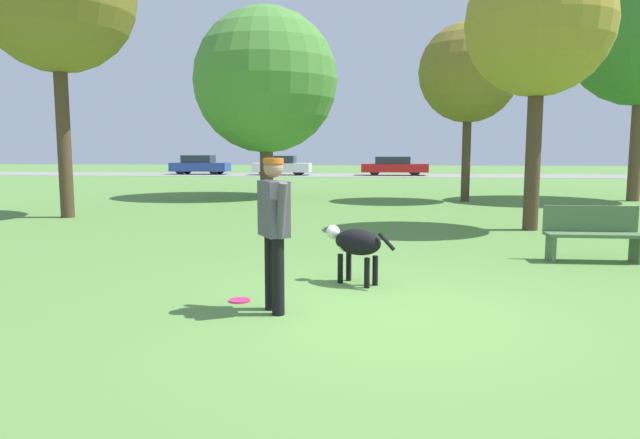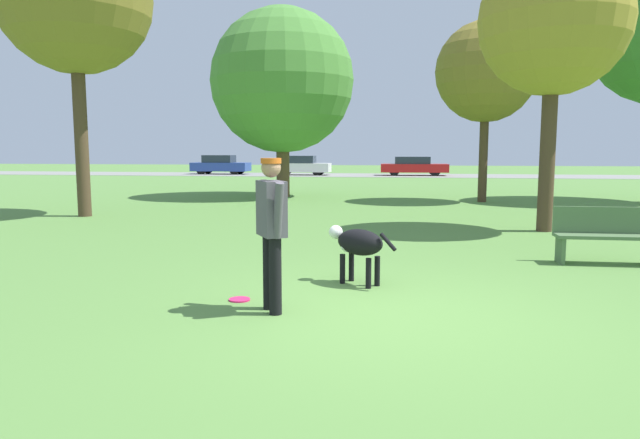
{
  "view_description": "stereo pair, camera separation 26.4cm",
  "coord_description": "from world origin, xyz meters",
  "px_view_note": "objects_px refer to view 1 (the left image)",
  "views": [
    {
      "loc": [
        -0.07,
        -5.76,
        1.68
      ],
      "look_at": [
        -0.79,
        0.62,
        0.9
      ],
      "focal_mm": 32.0,
      "sensor_mm": 36.0,
      "label": 1
    },
    {
      "loc": [
        0.2,
        -5.73,
        1.68
      ],
      "look_at": [
        -0.79,
        0.62,
        0.9
      ],
      "focal_mm": 32.0,
      "sensor_mm": 36.0,
      "label": 2
    }
  ],
  "objects_px": {
    "person": "(274,223)",
    "parked_car_red": "(394,166)",
    "frisbee": "(240,300)",
    "parked_car_blue": "(200,165)",
    "dog": "(355,244)",
    "parked_car_white": "(282,166)",
    "park_bench": "(592,232)",
    "tree_far_left": "(266,81)",
    "tree_mid_center": "(469,73)",
    "tree_near_right": "(539,24)"
  },
  "relations": [
    {
      "from": "dog",
      "to": "parked_car_red",
      "type": "distance_m",
      "value": 31.91
    },
    {
      "from": "tree_near_right",
      "to": "parked_car_white",
      "type": "distance_m",
      "value": 28.34
    },
    {
      "from": "tree_far_left",
      "to": "parked_car_blue",
      "type": "height_order",
      "value": "tree_far_left"
    },
    {
      "from": "frisbee",
      "to": "parked_car_red",
      "type": "bearing_deg",
      "value": 86.2
    },
    {
      "from": "parked_car_white",
      "to": "park_bench",
      "type": "xyz_separation_m",
      "value": [
        10.2,
        -29.67,
        -0.2
      ]
    },
    {
      "from": "tree_mid_center",
      "to": "parked_car_blue",
      "type": "distance_m",
      "value": 25.57
    },
    {
      "from": "tree_far_left",
      "to": "parked_car_white",
      "type": "distance_m",
      "value": 18.79
    },
    {
      "from": "park_bench",
      "to": "dog",
      "type": "bearing_deg",
      "value": -152.48
    },
    {
      "from": "park_bench",
      "to": "parked_car_white",
      "type": "bearing_deg",
      "value": 107.92
    },
    {
      "from": "person",
      "to": "frisbee",
      "type": "height_order",
      "value": "person"
    },
    {
      "from": "parked_car_blue",
      "to": "parked_car_red",
      "type": "height_order",
      "value": "parked_car_blue"
    },
    {
      "from": "tree_mid_center",
      "to": "parked_car_red",
      "type": "height_order",
      "value": "tree_mid_center"
    },
    {
      "from": "tree_mid_center",
      "to": "person",
      "type": "bearing_deg",
      "value": -105.54
    },
    {
      "from": "dog",
      "to": "parked_car_red",
      "type": "xyz_separation_m",
      "value": [
        0.94,
        31.9,
        0.12
      ]
    },
    {
      "from": "dog",
      "to": "parked_car_white",
      "type": "xyz_separation_m",
      "value": [
        -6.7,
        31.58,
        0.14
      ]
    },
    {
      "from": "dog",
      "to": "tree_far_left",
      "type": "xyz_separation_m",
      "value": [
        -3.92,
        13.33,
        3.64
      ]
    },
    {
      "from": "tree_far_left",
      "to": "tree_mid_center",
      "type": "height_order",
      "value": "tree_far_left"
    },
    {
      "from": "parked_car_white",
      "to": "parked_car_red",
      "type": "distance_m",
      "value": 7.64
    },
    {
      "from": "park_bench",
      "to": "frisbee",
      "type": "bearing_deg",
      "value": -149.64
    },
    {
      "from": "tree_far_left",
      "to": "tree_mid_center",
      "type": "distance_m",
      "value": 7.02
    },
    {
      "from": "dog",
      "to": "parked_car_white",
      "type": "distance_m",
      "value": 32.28
    },
    {
      "from": "person",
      "to": "frisbee",
      "type": "relative_size",
      "value": 6.68
    },
    {
      "from": "person",
      "to": "parked_car_red",
      "type": "xyz_separation_m",
      "value": [
        1.71,
        33.27,
        -0.31
      ]
    },
    {
      "from": "dog",
      "to": "parked_car_red",
      "type": "relative_size",
      "value": 0.21
    },
    {
      "from": "parked_car_red",
      "to": "tree_near_right",
      "type": "bearing_deg",
      "value": -86.63
    },
    {
      "from": "tree_near_right",
      "to": "park_bench",
      "type": "bearing_deg",
      "value": -88.89
    },
    {
      "from": "tree_mid_center",
      "to": "parked_car_red",
      "type": "xyz_separation_m",
      "value": [
        -2.07,
        19.67,
        -3.54
      ]
    },
    {
      "from": "parked_car_red",
      "to": "tree_far_left",
      "type": "bearing_deg",
      "value": -106.67
    },
    {
      "from": "dog",
      "to": "parked_car_white",
      "type": "height_order",
      "value": "parked_car_white"
    },
    {
      "from": "person",
      "to": "tree_near_right",
      "type": "relative_size",
      "value": 0.28
    },
    {
      "from": "tree_far_left",
      "to": "parked_car_blue",
      "type": "xyz_separation_m",
      "value": [
        -8.75,
        18.79,
        -3.49
      ]
    },
    {
      "from": "tree_near_right",
      "to": "dog",
      "type": "bearing_deg",
      "value": -122.72
    },
    {
      "from": "frisbee",
      "to": "park_bench",
      "type": "height_order",
      "value": "park_bench"
    },
    {
      "from": "dog",
      "to": "tree_mid_center",
      "type": "height_order",
      "value": "tree_mid_center"
    },
    {
      "from": "tree_near_right",
      "to": "parked_car_red",
      "type": "height_order",
      "value": "tree_near_right"
    },
    {
      "from": "person",
      "to": "tree_far_left",
      "type": "xyz_separation_m",
      "value": [
        -3.15,
        14.7,
        3.21
      ]
    },
    {
      "from": "parked_car_white",
      "to": "park_bench",
      "type": "bearing_deg",
      "value": -70.88
    },
    {
      "from": "person",
      "to": "tree_mid_center",
      "type": "xyz_separation_m",
      "value": [
        3.78,
        13.6,
        3.23
      ]
    },
    {
      "from": "frisbee",
      "to": "tree_near_right",
      "type": "relative_size",
      "value": 0.04
    },
    {
      "from": "tree_mid_center",
      "to": "parked_car_white",
      "type": "xyz_separation_m",
      "value": [
        -9.71,
        19.35,
        -3.53
      ]
    },
    {
      "from": "parked_car_white",
      "to": "parked_car_red",
      "type": "xyz_separation_m",
      "value": [
        7.64,
        0.32,
        -0.02
      ]
    },
    {
      "from": "dog",
      "to": "parked_car_white",
      "type": "bearing_deg",
      "value": -45.14
    },
    {
      "from": "tree_far_left",
      "to": "parked_car_red",
      "type": "height_order",
      "value": "tree_far_left"
    },
    {
      "from": "parked_car_blue",
      "to": "tree_mid_center",
      "type": "bearing_deg",
      "value": -51.73
    },
    {
      "from": "dog",
      "to": "tree_far_left",
      "type": "distance_m",
      "value": 14.36
    },
    {
      "from": "person",
      "to": "parked_car_red",
      "type": "bearing_deg",
      "value": 146.07
    },
    {
      "from": "parked_car_white",
      "to": "parked_car_red",
      "type": "height_order",
      "value": "parked_car_white"
    },
    {
      "from": "tree_mid_center",
      "to": "park_bench",
      "type": "xyz_separation_m",
      "value": [
        0.5,
        -10.32,
        -3.73
      ]
    },
    {
      "from": "person",
      "to": "frisbee",
      "type": "distance_m",
      "value": 1.11
    },
    {
      "from": "parked_car_blue",
      "to": "park_bench",
      "type": "relative_size",
      "value": 2.87
    }
  ]
}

